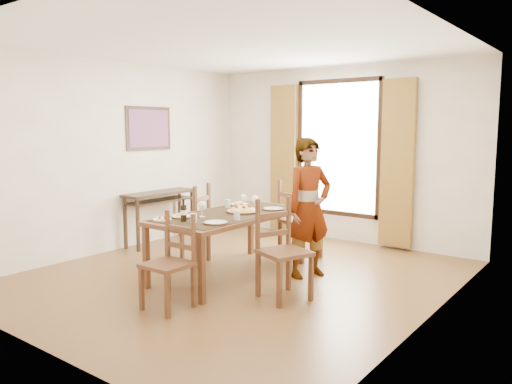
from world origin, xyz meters
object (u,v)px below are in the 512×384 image
Objects in this scene: console_table at (160,199)px; pasta_platter at (243,208)px; dining_table at (230,218)px; man at (309,208)px.

pasta_platter reaches higher than console_table.
console_table is at bearing 166.29° from pasta_platter.
pasta_platter is at bearing 56.31° from dining_table.
console_table is at bearing 111.10° from man.
dining_table is 1.21× the size of man.
dining_table is (1.92, -0.62, 0.01)m from console_table.
pasta_platter is (0.09, 0.13, 0.11)m from dining_table.
man reaches higher than console_table.
man is (2.68, -0.08, 0.14)m from console_table.
console_table is 2.02m from dining_table.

